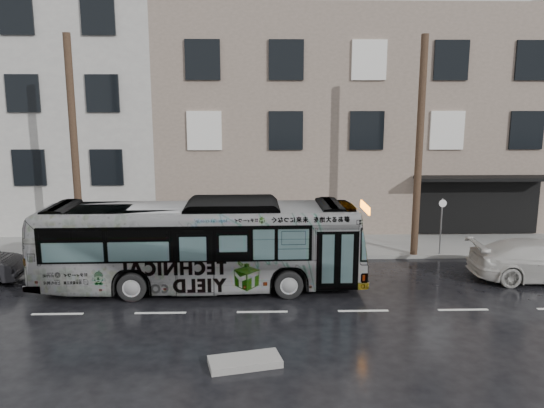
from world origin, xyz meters
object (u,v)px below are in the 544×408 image
at_px(utility_pole_front, 419,148).
at_px(white_sedan, 541,261).
at_px(bus, 201,245).
at_px(sign_post, 441,226).
at_px(utility_pole_rear, 75,149).

distance_m(utility_pole_front, white_sedan, 6.24).
xyz_separation_m(bus, white_sedan, (12.47, 0.53, -0.84)).
xyz_separation_m(sign_post, bus, (-9.73, -3.53, 0.24)).
xyz_separation_m(utility_pole_rear, white_sedan, (17.84, -3.00, -3.90)).
height_order(utility_pole_front, utility_pole_rear, same).
bearing_deg(utility_pole_front, white_sedan, -38.00).
bearing_deg(sign_post, white_sedan, -47.59).
distance_m(utility_pole_rear, bus, 7.12).
distance_m(utility_pole_front, sign_post, 3.48).
distance_m(utility_pole_front, utility_pole_rear, 14.00).
distance_m(sign_post, white_sedan, 4.11).
distance_m(utility_pole_front, bus, 9.81).
bearing_deg(white_sedan, utility_pole_rear, 83.05).
bearing_deg(bus, white_sedan, -88.69).
xyz_separation_m(utility_pole_rear, bus, (5.37, -3.53, -3.06)).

